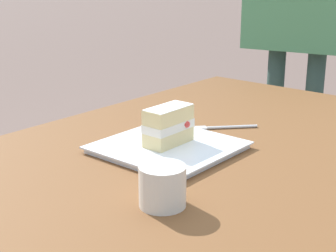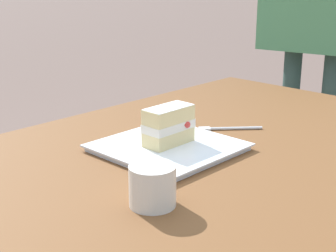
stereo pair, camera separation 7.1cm
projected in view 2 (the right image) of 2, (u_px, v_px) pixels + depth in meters
name	position (u px, v px, depth m)	size (l,w,h in m)	color
patio_table	(203.00, 187.00, 1.21)	(1.47, 0.95, 0.70)	brown
dessert_plate	(168.00, 147.00, 1.20)	(0.29, 0.29, 0.02)	white
cake_slice	(169.00, 125.00, 1.18)	(0.12, 0.07, 0.09)	#EAD18C
dessert_fork	(226.00, 128.00, 1.35)	(0.14, 0.13, 0.01)	silver
coffee_cup	(152.00, 185.00, 0.91)	(0.09, 0.09, 0.08)	silver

